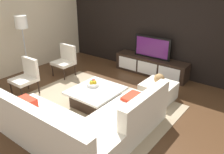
{
  "coord_description": "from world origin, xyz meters",
  "views": [
    {
      "loc": [
        2.94,
        -3.29,
        2.66
      ],
      "look_at": [
        -0.06,
        0.63,
        0.5
      ],
      "focal_mm": 37.55,
      "sensor_mm": 36.0,
      "label": 1
    }
  ],
  "objects_px": {
    "ottoman": "(158,91)",
    "accent_chair_far": "(65,58)",
    "accent_chair_near": "(27,75)",
    "decorative_ball": "(159,79)",
    "television": "(152,47)",
    "coffee_table": "(96,97)",
    "media_console": "(151,66)",
    "sectional_couch": "(84,124)",
    "floor_lamp": "(22,26)",
    "fruit_bowl": "(93,84)"
  },
  "relations": [
    {
      "from": "floor_lamp",
      "to": "sectional_couch",
      "type": "bearing_deg",
      "value": -17.75
    },
    {
      "from": "media_console",
      "to": "accent_chair_near",
      "type": "relative_size",
      "value": 2.46
    },
    {
      "from": "sectional_couch",
      "to": "floor_lamp",
      "type": "distance_m",
      "value": 3.42
    },
    {
      "from": "accent_chair_near",
      "to": "decorative_ball",
      "type": "height_order",
      "value": "accent_chair_near"
    },
    {
      "from": "sectional_couch",
      "to": "floor_lamp",
      "type": "bearing_deg",
      "value": 162.25
    },
    {
      "from": "television",
      "to": "floor_lamp",
      "type": "bearing_deg",
      "value": -137.99
    },
    {
      "from": "sectional_couch",
      "to": "accent_chair_near",
      "type": "xyz_separation_m",
      "value": [
        -2.28,
        0.44,
        0.2
      ]
    },
    {
      "from": "television",
      "to": "ottoman",
      "type": "relative_size",
      "value": 1.55
    },
    {
      "from": "ottoman",
      "to": "accent_chair_far",
      "type": "xyz_separation_m",
      "value": [
        -2.78,
        -0.29,
        0.29
      ]
    },
    {
      "from": "fruit_bowl",
      "to": "floor_lamp",
      "type": "bearing_deg",
      "value": -177.02
    },
    {
      "from": "accent_chair_far",
      "to": "decorative_ball",
      "type": "height_order",
      "value": "accent_chair_far"
    },
    {
      "from": "coffee_table",
      "to": "ottoman",
      "type": "xyz_separation_m",
      "value": [
        0.96,
        1.07,
        -0.0
      ]
    },
    {
      "from": "accent_chair_near",
      "to": "decorative_ball",
      "type": "distance_m",
      "value": 3.11
    },
    {
      "from": "accent_chair_near",
      "to": "decorative_ball",
      "type": "xyz_separation_m",
      "value": [
        2.64,
        1.63,
        0.03
      ]
    },
    {
      "from": "accent_chair_near",
      "to": "ottoman",
      "type": "bearing_deg",
      "value": 27.38
    },
    {
      "from": "floor_lamp",
      "to": "ottoman",
      "type": "bearing_deg",
      "value": 17.58
    },
    {
      "from": "ottoman",
      "to": "fruit_bowl",
      "type": "bearing_deg",
      "value": -139.7
    },
    {
      "from": "fruit_bowl",
      "to": "accent_chair_far",
      "type": "height_order",
      "value": "accent_chair_far"
    },
    {
      "from": "accent_chair_far",
      "to": "ottoman",
      "type": "bearing_deg",
      "value": 16.33
    },
    {
      "from": "ottoman",
      "to": "accent_chair_far",
      "type": "distance_m",
      "value": 2.81
    },
    {
      "from": "ottoman",
      "to": "decorative_ball",
      "type": "xyz_separation_m",
      "value": [
        0.0,
        0.0,
        0.32
      ]
    },
    {
      "from": "accent_chair_far",
      "to": "coffee_table",
      "type": "bearing_deg",
      "value": -12.98
    },
    {
      "from": "media_console",
      "to": "accent_chair_far",
      "type": "bearing_deg",
      "value": -141.74
    },
    {
      "from": "coffee_table",
      "to": "ottoman",
      "type": "relative_size",
      "value": 1.53
    },
    {
      "from": "media_console",
      "to": "floor_lamp",
      "type": "xyz_separation_m",
      "value": [
        -2.57,
        -2.31,
        1.2
      ]
    },
    {
      "from": "ottoman",
      "to": "sectional_couch",
      "type": "bearing_deg",
      "value": -100.03
    },
    {
      "from": "accent_chair_far",
      "to": "accent_chair_near",
      "type": "bearing_deg",
      "value": -73.78
    },
    {
      "from": "fruit_bowl",
      "to": "decorative_ball",
      "type": "relative_size",
      "value": 1.19
    },
    {
      "from": "media_console",
      "to": "television",
      "type": "distance_m",
      "value": 0.56
    },
    {
      "from": "media_console",
      "to": "decorative_ball",
      "type": "xyz_separation_m",
      "value": [
        0.86,
        -1.22,
        0.27
      ]
    },
    {
      "from": "coffee_table",
      "to": "accent_chair_near",
      "type": "height_order",
      "value": "accent_chair_near"
    },
    {
      "from": "coffee_table",
      "to": "decorative_ball",
      "type": "xyz_separation_m",
      "value": [
        0.96,
        1.07,
        0.32
      ]
    },
    {
      "from": "television",
      "to": "coffee_table",
      "type": "xyz_separation_m",
      "value": [
        -0.1,
        -2.3,
        -0.61
      ]
    },
    {
      "from": "television",
      "to": "accent_chair_near",
      "type": "relative_size",
      "value": 1.25
    },
    {
      "from": "floor_lamp",
      "to": "coffee_table",
      "type": "bearing_deg",
      "value": 0.34
    },
    {
      "from": "sectional_couch",
      "to": "television",
      "type": "bearing_deg",
      "value": 98.59
    },
    {
      "from": "television",
      "to": "coffee_table",
      "type": "height_order",
      "value": "television"
    },
    {
      "from": "television",
      "to": "sectional_couch",
      "type": "xyz_separation_m",
      "value": [
        0.5,
        -3.29,
        -0.52
      ]
    },
    {
      "from": "media_console",
      "to": "fruit_bowl",
      "type": "height_order",
      "value": "fruit_bowl"
    },
    {
      "from": "media_console",
      "to": "ottoman",
      "type": "distance_m",
      "value": 1.5
    },
    {
      "from": "television",
      "to": "accent_chair_far",
      "type": "bearing_deg",
      "value": -141.74
    },
    {
      "from": "television",
      "to": "fruit_bowl",
      "type": "bearing_deg",
      "value": -97.22
    },
    {
      "from": "accent_chair_near",
      "to": "accent_chair_far",
      "type": "bearing_deg",
      "value": 91.42
    },
    {
      "from": "television",
      "to": "sectional_couch",
      "type": "relative_size",
      "value": 0.47
    },
    {
      "from": "accent_chair_near",
      "to": "floor_lamp",
      "type": "relative_size",
      "value": 0.51
    },
    {
      "from": "coffee_table",
      "to": "accent_chair_near",
      "type": "bearing_deg",
      "value": -161.55
    },
    {
      "from": "television",
      "to": "accent_chair_near",
      "type": "height_order",
      "value": "television"
    },
    {
      "from": "sectional_couch",
      "to": "coffee_table",
      "type": "xyz_separation_m",
      "value": [
        -0.6,
        1.0,
        -0.08
      ]
    },
    {
      "from": "ottoman",
      "to": "fruit_bowl",
      "type": "height_order",
      "value": "fruit_bowl"
    },
    {
      "from": "media_console",
      "to": "sectional_couch",
      "type": "xyz_separation_m",
      "value": [
        0.5,
        -3.29,
        0.03
      ]
    }
  ]
}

